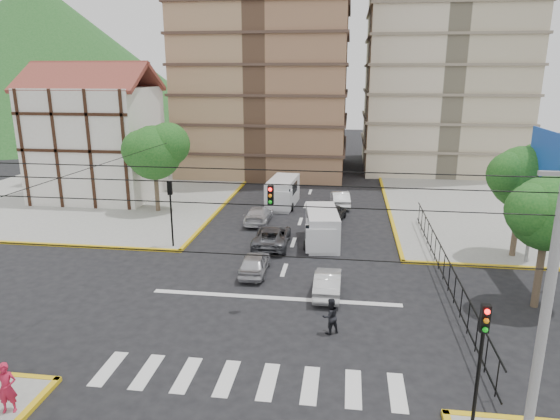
% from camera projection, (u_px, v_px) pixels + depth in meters
% --- Properties ---
extents(ground, '(160.00, 160.00, 0.00)m').
position_uv_depth(ground, '(271.00, 308.00, 24.72)').
color(ground, black).
rests_on(ground, ground).
extents(sidewalk_nw, '(26.00, 26.00, 0.15)m').
position_uv_depth(sidewalk_nw, '(92.00, 197.00, 46.39)').
color(sidewalk_nw, gray).
rests_on(sidewalk_nw, ground).
extents(sidewalk_ne, '(26.00, 26.00, 0.15)m').
position_uv_depth(sidewalk_ne, '(547.00, 213.00, 41.19)').
color(sidewalk_ne, gray).
rests_on(sidewalk_ne, ground).
extents(crosswalk_stripes, '(12.00, 2.40, 0.01)m').
position_uv_depth(crosswalk_stripes, '(247.00, 380.00, 18.99)').
color(crosswalk_stripes, silver).
rests_on(crosswalk_stripes, ground).
extents(stop_line, '(13.00, 0.40, 0.01)m').
position_uv_depth(stop_line, '(275.00, 298.00, 25.86)').
color(stop_line, silver).
rests_on(stop_line, ground).
extents(tudor_building, '(10.80, 8.05, 12.23)m').
position_uv_depth(tudor_building, '(96.00, 141.00, 44.87)').
color(tudor_building, silver).
rests_on(tudor_building, ground).
extents(distant_hill, '(70.00, 70.00, 28.00)m').
position_uv_depth(distant_hill, '(42.00, 57.00, 94.92)').
color(distant_hill, '#1B531C').
rests_on(distant_hill, ground).
extents(park_fence, '(0.10, 22.50, 1.66)m').
position_uv_depth(park_fence, '(443.00, 282.00, 27.84)').
color(park_fence, black).
rests_on(park_fence, ground).
extents(billboard, '(0.36, 6.20, 8.10)m').
position_uv_depth(billboard, '(551.00, 174.00, 26.96)').
color(billboard, slate).
rests_on(billboard, ground).
extents(tree_park_a, '(4.41, 3.60, 6.83)m').
position_uv_depth(tree_park_a, '(550.00, 210.00, 23.60)').
color(tree_park_a, '#473828').
rests_on(tree_park_a, ground).
extents(tree_park_c, '(4.65, 3.80, 7.25)m').
position_uv_depth(tree_park_c, '(524.00, 175.00, 30.06)').
color(tree_park_c, '#473828').
rests_on(tree_park_c, ground).
extents(tree_tudor, '(5.39, 4.40, 7.43)m').
position_uv_depth(tree_tudor, '(155.00, 150.00, 40.15)').
color(tree_tudor, '#473828').
rests_on(tree_tudor, ground).
extents(traffic_light_se, '(0.28, 0.22, 4.40)m').
position_uv_depth(traffic_light_se, '(481.00, 347.00, 15.43)').
color(traffic_light_se, black).
rests_on(traffic_light_se, ground).
extents(traffic_light_nw, '(0.28, 0.22, 4.40)m').
position_uv_depth(traffic_light_nw, '(171.00, 203.00, 32.34)').
color(traffic_light_nw, black).
rests_on(traffic_light_nw, ground).
extents(traffic_light_hanging, '(18.00, 9.12, 0.92)m').
position_uv_depth(traffic_light_hanging, '(263.00, 204.00, 21.19)').
color(traffic_light_hanging, black).
rests_on(traffic_light_hanging, ground).
extents(utility_pole_se, '(1.40, 0.28, 9.00)m').
position_uv_depth(utility_pole_se, '(545.00, 320.00, 13.68)').
color(utility_pole_se, slate).
rests_on(utility_pole_se, ground).
extents(van_right_lane, '(2.62, 5.32, 2.30)m').
position_uv_depth(van_right_lane, '(322.00, 229.00, 33.57)').
color(van_right_lane, silver).
rests_on(van_right_lane, ground).
extents(van_left_lane, '(2.45, 5.46, 2.40)m').
position_uv_depth(van_left_lane, '(282.00, 193.00, 43.06)').
color(van_left_lane, silver).
rests_on(van_left_lane, ground).
extents(car_silver_front_left, '(1.60, 3.82, 1.29)m').
position_uv_depth(car_silver_front_left, '(255.00, 263.00, 28.85)').
color(car_silver_front_left, '#B7B6BB').
rests_on(car_silver_front_left, ground).
extents(car_white_front_right, '(1.38, 3.91, 1.29)m').
position_uv_depth(car_white_front_right, '(328.00, 283.00, 26.16)').
color(car_white_front_right, silver).
rests_on(car_white_front_right, ground).
extents(car_grey_mid_left, '(2.41, 4.98, 1.36)m').
position_uv_depth(car_grey_mid_left, '(272.00, 236.00, 33.43)').
color(car_grey_mid_left, '#53545A').
rests_on(car_grey_mid_left, ground).
extents(car_silver_rear_left, '(1.82, 4.38, 1.27)m').
position_uv_depth(car_silver_rear_left, '(259.00, 215.00, 38.58)').
color(car_silver_rear_left, silver).
rests_on(car_silver_rear_left, ground).
extents(car_darkgrey_mid_right, '(2.39, 4.47, 1.45)m').
position_uv_depth(car_darkgrey_mid_right, '(332.00, 213.00, 38.76)').
color(car_darkgrey_mid_right, '#262629').
rests_on(car_darkgrey_mid_right, ground).
extents(car_white_rear_right, '(1.89, 4.27, 1.36)m').
position_uv_depth(car_white_rear_right, '(340.00, 199.00, 43.19)').
color(car_white_rear_right, white).
rests_on(car_white_rear_right, ground).
extents(pedestrian_sw_corner, '(0.76, 0.61, 1.83)m').
position_uv_depth(pedestrian_sw_corner, '(7.00, 388.00, 16.79)').
color(pedestrian_sw_corner, '#BC1C3C').
rests_on(pedestrian_sw_corner, sidewalk_sw).
extents(pedestrian_crosswalk, '(1.02, 0.97, 1.67)m').
position_uv_depth(pedestrian_crosswalk, '(330.00, 316.00, 22.19)').
color(pedestrian_crosswalk, black).
rests_on(pedestrian_crosswalk, ground).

